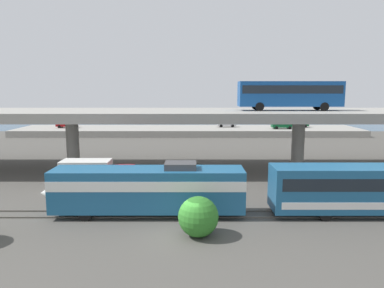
% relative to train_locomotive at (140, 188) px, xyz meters
% --- Properties ---
extents(ground_plane, '(260.00, 260.00, 0.00)m').
position_rel_train_locomotive_xyz_m(ground_plane, '(3.31, -4.00, -2.19)').
color(ground_plane, '#4C4944').
extents(rail_strip_near, '(110.00, 0.12, 0.12)m').
position_rel_train_locomotive_xyz_m(rail_strip_near, '(3.31, -0.73, -2.13)').
color(rail_strip_near, '#59544C').
rests_on(rail_strip_near, ground_plane).
extents(rail_strip_far, '(110.00, 0.12, 0.12)m').
position_rel_train_locomotive_xyz_m(rail_strip_far, '(3.31, 0.73, -2.13)').
color(rail_strip_far, '#59544C').
rests_on(rail_strip_far, ground_plane).
extents(train_locomotive, '(15.71, 3.04, 4.18)m').
position_rel_train_locomotive_xyz_m(train_locomotive, '(0.00, 0.00, 0.00)').
color(train_locomotive, '#1E5984').
rests_on(train_locomotive, ground_plane).
extents(highway_overpass, '(96.00, 12.10, 7.20)m').
position_rel_train_locomotive_xyz_m(highway_overpass, '(3.31, 16.00, 4.31)').
color(highway_overpass, gray).
rests_on(highway_overpass, ground_plane).
extents(transit_bus_on_overpass, '(12.00, 2.68, 3.40)m').
position_rel_train_locomotive_xyz_m(transit_bus_on_overpass, '(15.63, 15.75, 7.07)').
color(transit_bus_on_overpass, '#14478C').
rests_on(transit_bus_on_overpass, highway_overpass).
extents(service_truck_west, '(6.80, 2.46, 3.04)m').
position_rel_train_locomotive_xyz_m(service_truck_west, '(-5.07, 6.49, -0.56)').
color(service_truck_west, maroon).
rests_on(service_truck_west, ground_plane).
extents(pier_parking_lot, '(73.30, 12.62, 1.35)m').
position_rel_train_locomotive_xyz_m(pier_parking_lot, '(3.31, 51.00, -1.52)').
color(pier_parking_lot, gray).
rests_on(pier_parking_lot, ground_plane).
extents(parked_car_0, '(4.22, 1.90, 1.50)m').
position_rel_train_locomotive_xyz_m(parked_car_0, '(-23.15, 50.93, -0.07)').
color(parked_car_0, maroon).
rests_on(parked_car_0, pier_parking_lot).
extents(parked_car_1, '(4.10, 1.99, 1.50)m').
position_rel_train_locomotive_xyz_m(parked_car_1, '(27.52, 52.06, -0.07)').
color(parked_car_1, '#0C4C26').
rests_on(parked_car_1, pier_parking_lot).
extents(parked_car_2, '(4.50, 1.93, 1.50)m').
position_rel_train_locomotive_xyz_m(parked_car_2, '(23.25, 48.89, -0.07)').
color(parked_car_2, '#0C4C26').
rests_on(parked_car_2, pier_parking_lot).
extents(parked_car_3, '(4.08, 1.85, 1.50)m').
position_rel_train_locomotive_xyz_m(parked_car_3, '(11.82, 52.53, -0.07)').
color(parked_car_3, '#B7B7BC').
rests_on(parked_car_3, pier_parking_lot).
extents(harbor_water, '(140.00, 36.00, 0.01)m').
position_rel_train_locomotive_xyz_m(harbor_water, '(3.31, 74.00, -2.19)').
color(harbor_water, '#2D5170').
rests_on(harbor_water, ground_plane).
extents(shrub_right, '(2.71, 2.71, 2.71)m').
position_rel_train_locomotive_xyz_m(shrub_right, '(4.53, -4.11, -0.84)').
color(shrub_right, '#2E7527').
rests_on(shrub_right, ground_plane).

